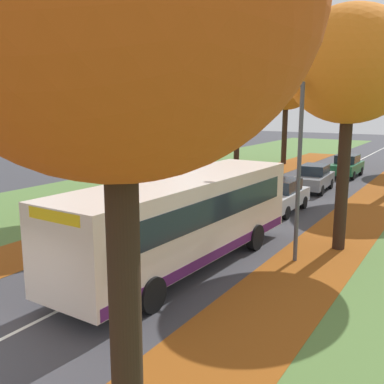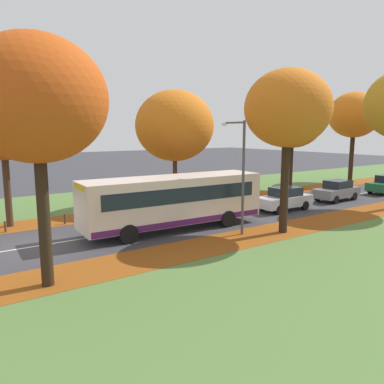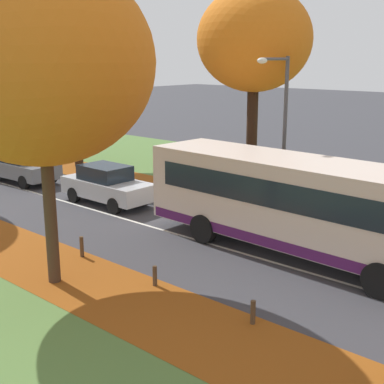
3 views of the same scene
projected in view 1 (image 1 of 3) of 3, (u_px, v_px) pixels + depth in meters
name	position (u px, v px, depth m)	size (l,w,h in m)	color
grass_verge_left	(158.00, 182.00, 30.79)	(12.00, 90.00, 0.01)	#517538
leaf_litter_left	(162.00, 207.00, 23.41)	(2.80, 60.00, 0.00)	#8C4714
leaf_litter_right	(342.00, 233.00, 18.70)	(2.80, 60.00, 0.00)	#8C4714
road_centre_line	(286.00, 197.00, 26.07)	(0.12, 80.00, 0.01)	silver
tree_left_near	(115.00, 92.00, 20.24)	(5.74, 5.74, 8.43)	#422D1E
tree_left_mid	(238.00, 86.00, 30.93)	(5.72, 5.72, 9.08)	black
tree_left_far	(287.00, 82.00, 38.92)	(5.35, 5.35, 9.60)	black
tree_right_near	(350.00, 66.00, 15.47)	(4.50, 4.50, 8.66)	black
bollard_third	(52.00, 248.00, 15.92)	(0.12, 0.12, 0.58)	#4C3823
bollard_fourth	(113.00, 227.00, 18.60)	(0.12, 0.12, 0.56)	#4C3823
bollard_fifth	(158.00, 211.00, 21.25)	(0.12, 0.12, 0.65)	#4C3823
streetlamp_right	(290.00, 152.00, 14.90)	(1.89, 0.28, 6.00)	#47474C
bus	(184.00, 217.00, 14.58)	(2.95, 10.49, 2.98)	beige
car_silver_lead	(281.00, 196.00, 22.33)	(1.79, 4.20, 1.62)	#B7BABF
car_grey_following	(314.00, 178.00, 27.69)	(1.94, 4.28, 1.62)	slate
car_green_third_in_line	(347.00, 166.00, 33.15)	(1.80, 4.21, 1.62)	#1E6038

